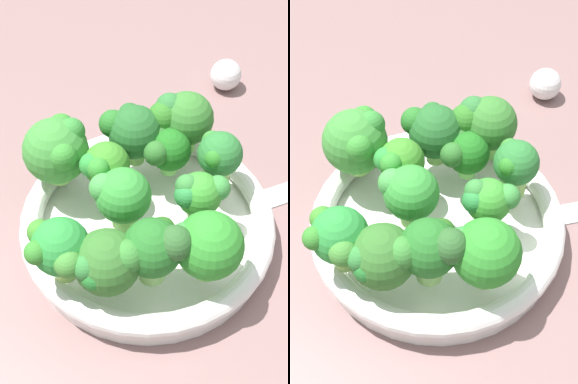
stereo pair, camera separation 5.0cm
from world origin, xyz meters
The scene contains 15 objects.
ground_plane centered at (0.00, 0.00, -1.25)cm, with size 130.00×130.00×2.50cm, color #7E5F5E.
bowl centered at (1.07, -0.35, 2.01)cm, with size 25.94×25.94×3.94cm.
broccoli_floret_0 centered at (6.95, 6.23, 8.05)cm, with size 6.11×6.52×7.21cm.
broccoli_floret_1 centered at (-1.85, -9.79, 8.06)cm, with size 7.66×6.75×7.36cm.
broccoli_floret_2 centered at (-5.91, -2.86, 8.08)cm, with size 5.69×6.63×6.94cm.
broccoli_floret_3 centered at (-0.66, -4.62, 7.71)cm, with size 5.19×4.81×6.27cm.
broccoli_floret_4 centered at (10.07, -1.75, 7.64)cm, with size 5.88×6.71×6.57cm.
broccoli_floret_5 centered at (9.74, -6.07, 8.21)cm, with size 5.62×5.73×6.93cm.
broccoli_floret_6 centered at (-4.20, 6.22, 7.82)cm, with size 4.58×4.57×6.53cm.
broccoli_floret_7 centered at (0.64, 4.86, 7.33)cm, with size 4.39×5.25×5.53cm.
broccoli_floret_8 centered at (-5.00, 0.97, 7.19)cm, with size 5.68×4.57×5.35cm.
broccoli_floret_9 centered at (2.76, -2.26, 7.96)cm, with size 5.33×5.85×6.79cm.
broccoli_floret_10 centered at (8.11, 2.08, 8.29)cm, with size 5.59×6.08×7.18cm.
broccoli_floret_11 centered at (-8.50, 1.90, 8.42)cm, with size 5.74×6.44×7.29cm.
garlic_bulb centered at (-25.44, 5.72, 2.07)cm, with size 4.15×4.15×4.15cm, color silver.
Camera 1 is at (33.06, 5.87, 45.18)cm, focal length 48.84 mm.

